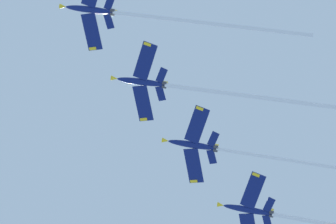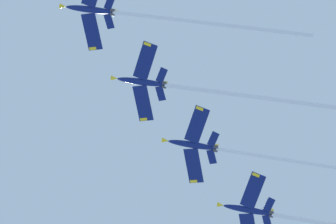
% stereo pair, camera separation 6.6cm
% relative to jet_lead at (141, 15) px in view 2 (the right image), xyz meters
% --- Properties ---
extents(jet_lead, '(44.44, 42.35, 16.85)m').
position_rel_jet_lead_xyz_m(jet_lead, '(0.00, 0.00, 0.00)').
color(jet_lead, navy).
extents(jet_second, '(46.45, 44.38, 16.93)m').
position_rel_jet_lead_xyz_m(jet_second, '(22.28, 1.08, -4.27)').
color(jet_second, navy).
extents(jet_third, '(39.49, 37.60, 15.15)m').
position_rel_jet_lead_xyz_m(jet_third, '(36.70, 6.52, -7.08)').
color(jet_third, navy).
extents(jet_fourth, '(47.12, 44.93, 18.74)m').
position_rel_jet_lead_xyz_m(jet_fourth, '(62.57, 2.23, -13.20)').
color(jet_fourth, navy).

